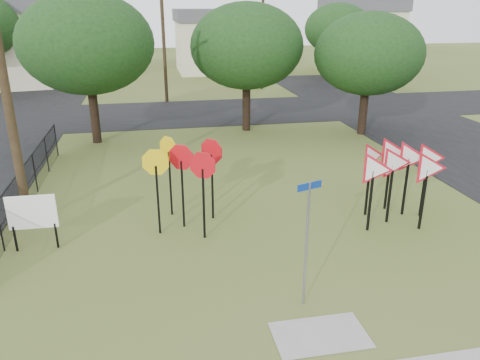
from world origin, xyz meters
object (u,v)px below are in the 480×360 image
object	(u,v)px
stop_sign_cluster	(184,166)
yield_sign_cluster	(399,164)
street_name_sign	(307,237)
info_board	(32,214)

from	to	relation	value
stop_sign_cluster	yield_sign_cluster	bearing A→B (deg)	-6.86
street_name_sign	stop_sign_cluster	xyz separation A→B (m)	(-2.34, 4.69, 0.25)
street_name_sign	stop_sign_cluster	distance (m)	5.24
stop_sign_cluster	yield_sign_cluster	xyz separation A→B (m)	(6.67, -0.80, -0.10)
stop_sign_cluster	yield_sign_cluster	size ratio (longest dim) A/B	0.83
stop_sign_cluster	street_name_sign	bearing A→B (deg)	-63.49
street_name_sign	stop_sign_cluster	world-z (taller)	street_name_sign
stop_sign_cluster	info_board	bearing A→B (deg)	-170.38
yield_sign_cluster	stop_sign_cluster	bearing A→B (deg)	173.14
street_name_sign	yield_sign_cluster	xyz separation A→B (m)	(4.34, 3.88, 0.15)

